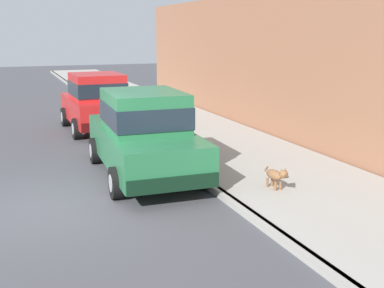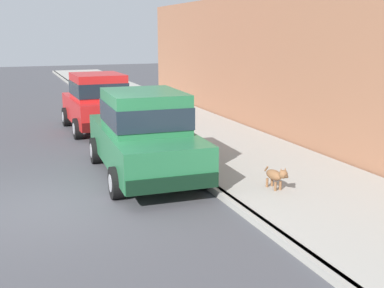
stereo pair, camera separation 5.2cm
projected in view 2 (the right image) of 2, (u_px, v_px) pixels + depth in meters
ground_plane at (50, 207)px, 8.99m from camera, size 80.00×80.00×0.00m
curb at (208, 185)px, 10.10m from camera, size 0.16×64.00×0.14m
sidewalk at (283, 176)px, 10.73m from camera, size 3.60×64.00×0.14m
car_green_sedan at (144, 133)px, 10.80m from camera, size 2.15×4.66×1.92m
car_red_hatchback at (98, 101)px, 15.79m from camera, size 2.02×3.84×1.88m
dog_brown at (276, 175)px, 9.52m from camera, size 0.25×0.76×0.49m
building_facade at (257, 63)px, 15.68m from camera, size 0.50×20.00×4.39m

